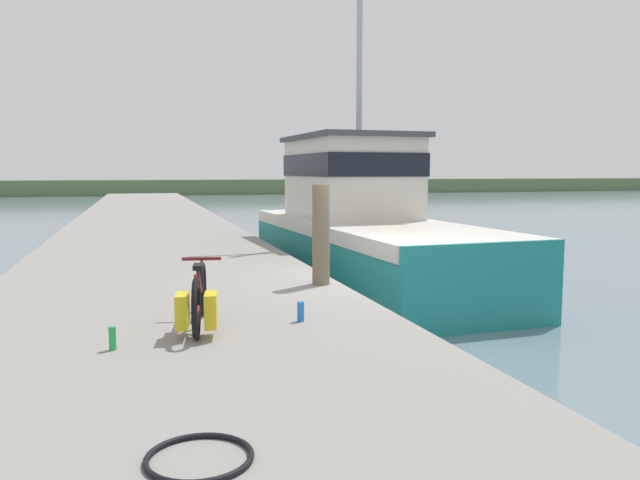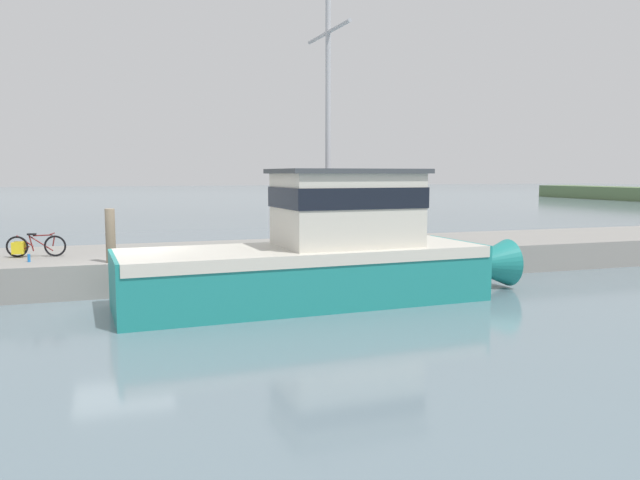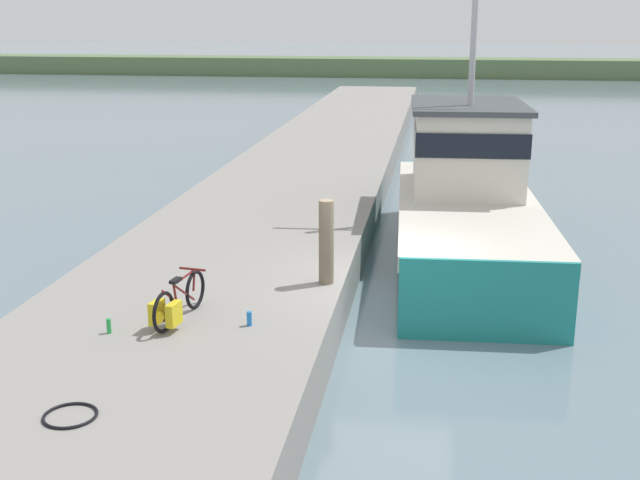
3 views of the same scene
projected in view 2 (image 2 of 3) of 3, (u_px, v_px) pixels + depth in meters
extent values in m
plane|color=slate|center=(121.00, 304.00, 16.15)|extent=(320.00, 320.00, 0.00)
cube|color=gray|center=(118.00, 268.00, 19.18)|extent=(5.01, 80.00, 0.94)
cube|color=teal|center=(304.00, 275.00, 16.15)|extent=(3.42, 9.61, 1.47)
cone|color=teal|center=(484.00, 264.00, 18.19)|extent=(1.47, 1.77, 1.39)
cube|color=beige|center=(304.00, 253.00, 16.09)|extent=(3.47, 9.42, 0.29)
cube|color=beige|center=(346.00, 210.00, 16.40)|extent=(2.55, 3.58, 1.90)
cube|color=black|center=(346.00, 197.00, 16.37)|extent=(2.60, 3.66, 0.53)
cube|color=#3D4247|center=(346.00, 171.00, 16.30)|extent=(2.75, 3.87, 0.12)
cylinder|color=#B2B2B7|center=(328.00, 78.00, 15.86)|extent=(0.14, 0.14, 4.58)
cylinder|color=#B2B2B7|center=(328.00, 32.00, 15.74)|extent=(2.70, 0.22, 0.10)
torus|color=black|center=(17.00, 247.00, 18.06)|extent=(0.15, 0.62, 0.62)
torus|color=black|center=(55.00, 246.00, 18.24)|extent=(0.15, 0.62, 0.62)
cylinder|color=maroon|center=(23.00, 249.00, 18.10)|extent=(0.09, 0.35, 0.17)
cylinder|color=maroon|center=(31.00, 243.00, 18.12)|extent=(0.06, 0.14, 0.47)
cylinder|color=maroon|center=(25.00, 241.00, 18.08)|extent=(0.11, 0.46, 0.35)
cylinder|color=maroon|center=(41.00, 243.00, 18.16)|extent=(0.14, 0.66, 0.48)
cylinder|color=maroon|center=(43.00, 235.00, 18.15)|extent=(0.12, 0.54, 0.05)
cylinder|color=maroon|center=(54.00, 241.00, 18.22)|extent=(0.05, 0.10, 0.32)
cylinder|color=maroon|center=(52.00, 234.00, 18.19)|extent=(0.44, 0.11, 0.04)
cube|color=black|center=(32.00, 234.00, 18.09)|extent=(0.14, 0.25, 0.05)
cube|color=gold|center=(20.00, 247.00, 18.21)|extent=(0.17, 0.33, 0.34)
cube|color=gold|center=(18.00, 248.00, 17.93)|extent=(0.17, 0.33, 0.34)
cylinder|color=#756651|center=(110.00, 236.00, 16.92)|extent=(0.26, 0.26, 1.47)
cylinder|color=blue|center=(29.00, 258.00, 17.11)|extent=(0.08, 0.08, 0.22)
cylinder|color=green|center=(15.00, 251.00, 18.77)|extent=(0.07, 0.07, 0.22)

